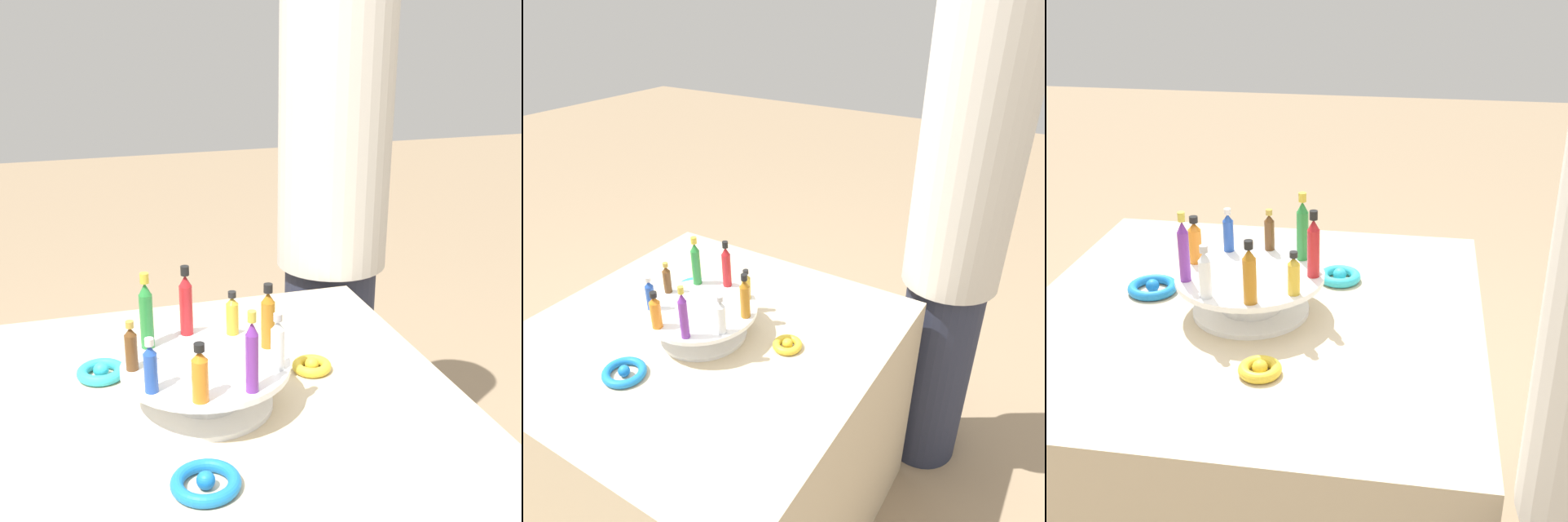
% 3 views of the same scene
% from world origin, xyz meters
% --- Properties ---
extents(display_stand, '(0.31, 0.31, 0.09)m').
position_xyz_m(display_stand, '(0.00, 0.00, 0.79)').
color(display_stand, white).
rests_on(display_stand, party_table).
extents(bottle_blue, '(0.02, 0.02, 0.10)m').
position_xyz_m(bottle_blue, '(0.07, -0.11, 0.87)').
color(bottle_blue, '#234CAD').
rests_on(bottle_blue, display_stand).
extents(bottle_orange, '(0.03, 0.03, 0.10)m').
position_xyz_m(bottle_orange, '(0.13, -0.04, 0.88)').
color(bottle_orange, orange).
rests_on(bottle_orange, display_stand).
extents(bottle_purple, '(0.02, 0.02, 0.15)m').
position_xyz_m(bottle_purple, '(0.12, 0.05, 0.90)').
color(bottle_purple, '#702D93').
rests_on(bottle_purple, display_stand).
extents(bottle_clear, '(0.02, 0.02, 0.11)m').
position_xyz_m(bottle_clear, '(0.06, 0.12, 0.88)').
color(bottle_clear, silver).
rests_on(bottle_clear, display_stand).
extents(bottle_amber, '(0.03, 0.03, 0.13)m').
position_xyz_m(bottle_amber, '(-0.03, 0.13, 0.89)').
color(bottle_amber, '#AD6B19').
rests_on(bottle_amber, display_stand).
extents(bottle_gold, '(0.02, 0.02, 0.09)m').
position_xyz_m(bottle_gold, '(-0.11, 0.08, 0.87)').
color(bottle_gold, gold).
rests_on(bottle_gold, display_stand).
extents(bottle_red, '(0.03, 0.03, 0.14)m').
position_xyz_m(bottle_red, '(-0.13, -0.01, 0.89)').
color(bottle_red, '#B21E23').
rests_on(bottle_red, display_stand).
extents(bottle_green, '(0.03, 0.03, 0.15)m').
position_xyz_m(bottle_green, '(-0.09, -0.09, 0.90)').
color(bottle_green, '#288438').
rests_on(bottle_green, display_stand).
extents(bottle_brown, '(0.02, 0.02, 0.09)m').
position_xyz_m(bottle_brown, '(-0.01, -0.13, 0.87)').
color(bottle_brown, brown).
rests_on(bottle_brown, display_stand).
extents(ribbon_bow_blue, '(0.11, 0.11, 0.03)m').
position_xyz_m(ribbon_bow_blue, '(0.24, -0.05, 0.75)').
color(ribbon_bow_blue, blue).
rests_on(ribbon_bow_blue, party_table).
extents(ribbon_bow_gold, '(0.08, 0.08, 0.03)m').
position_xyz_m(ribbon_bow_gold, '(-0.07, 0.23, 0.75)').
color(ribbon_bow_gold, gold).
rests_on(ribbon_bow_gold, party_table).
extents(ribbon_bow_teal, '(0.10, 0.10, 0.03)m').
position_xyz_m(ribbon_bow_teal, '(-0.16, -0.18, 0.75)').
color(ribbon_bow_teal, '#2DB7CC').
rests_on(ribbon_bow_teal, party_table).
extents(person_figure, '(0.30, 0.30, 1.78)m').
position_xyz_m(person_figure, '(-0.64, 0.50, 0.90)').
color(person_figure, '#282D42').
rests_on(person_figure, ground_plane).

